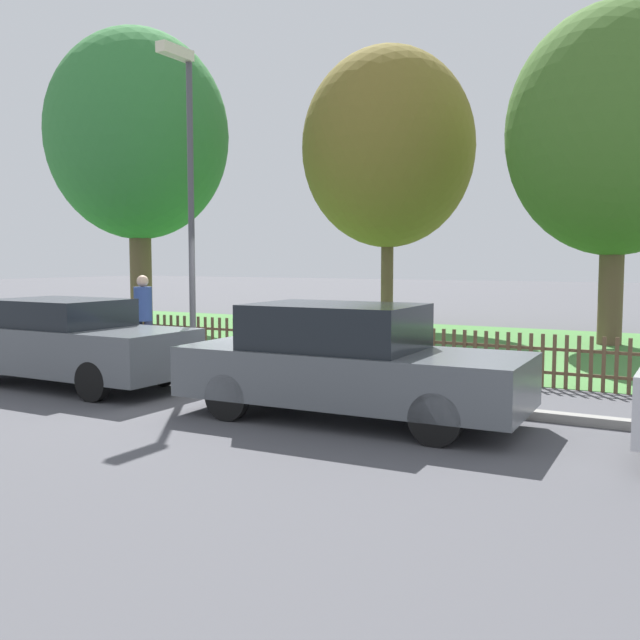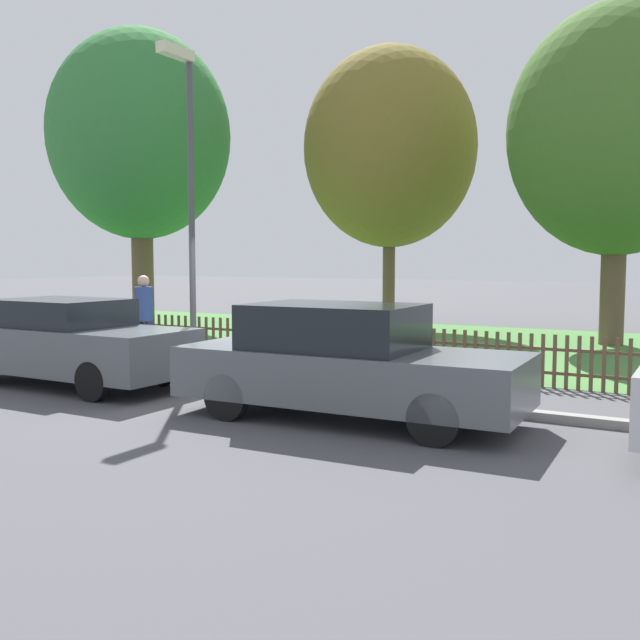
% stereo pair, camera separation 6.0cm
% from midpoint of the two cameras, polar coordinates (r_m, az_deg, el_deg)
% --- Properties ---
extents(ground_plane, '(120.00, 120.00, 0.00)m').
position_cam_midpoint_polar(ground_plane, '(11.71, -6.59, -5.49)').
color(ground_plane, '#4C4C51').
extents(kerb_stone, '(29.32, 0.20, 0.12)m').
position_cam_midpoint_polar(kerb_stone, '(11.78, -6.30, -5.13)').
color(kerb_stone, gray).
rests_on(kerb_stone, ground).
extents(grass_strip, '(29.32, 9.95, 0.01)m').
position_cam_midpoint_polar(grass_strip, '(18.29, 7.44, -1.75)').
color(grass_strip, '#477F3D').
rests_on(grass_strip, ground).
extents(park_fence, '(29.32, 0.05, 0.89)m').
position_cam_midpoint_polar(park_fence, '(13.79, -0.30, -2.03)').
color(park_fence, brown).
rests_on(park_fence, ground).
extents(parked_car_black_saloon, '(4.33, 1.70, 1.44)m').
position_cam_midpoint_polar(parked_car_black_saloon, '(12.55, -19.64, -1.66)').
color(parked_car_black_saloon, '#51565B').
rests_on(parked_car_black_saloon, ground).
extents(parked_car_navy_estate, '(4.61, 1.89, 1.52)m').
position_cam_midpoint_polar(parked_car_navy_estate, '(9.34, 1.95, -3.41)').
color(parked_car_navy_estate, '#51565B').
rests_on(parked_car_navy_estate, ground).
extents(covered_motorcycle, '(2.12, 0.84, 1.06)m').
position_cam_midpoint_polar(covered_motorcycle, '(11.78, 4.65, -2.19)').
color(covered_motorcycle, black).
rests_on(covered_motorcycle, ground).
extents(tree_nearest_kerb, '(5.46, 5.46, 8.99)m').
position_cam_midpoint_polar(tree_nearest_kerb, '(22.95, -14.43, 14.05)').
color(tree_nearest_kerb, brown).
rests_on(tree_nearest_kerb, ground).
extents(tree_behind_motorcycle, '(5.13, 5.13, 8.36)m').
position_cam_midpoint_polar(tree_behind_motorcycle, '(21.87, 5.39, 13.53)').
color(tree_behind_motorcycle, brown).
rests_on(tree_behind_motorcycle, ground).
extents(tree_mid_park, '(5.22, 5.22, 8.19)m').
position_cam_midpoint_polar(tree_mid_park, '(19.07, 22.53, 13.76)').
color(tree_mid_park, brown).
rests_on(tree_mid_park, ground).
extents(pedestrian_near_fence, '(0.41, 0.39, 1.78)m').
position_cam_midpoint_polar(pedestrian_near_fence, '(14.78, -14.07, 0.49)').
color(pedestrian_near_fence, '#2D3351').
rests_on(pedestrian_near_fence, ground).
extents(street_lamp, '(0.20, 0.79, 5.68)m').
position_cam_midpoint_polar(street_lamp, '(12.86, -10.74, 11.38)').
color(street_lamp, '#47474C').
rests_on(street_lamp, ground).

